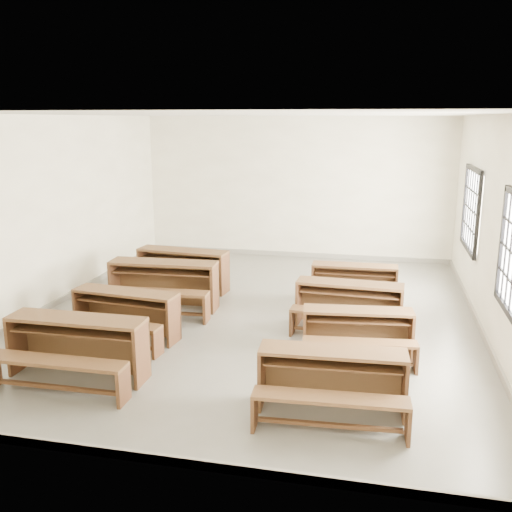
% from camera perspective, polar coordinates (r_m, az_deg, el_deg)
% --- Properties ---
extents(room, '(8.50, 8.50, 3.20)m').
position_cam_1_polar(room, '(8.88, 0.57, 7.16)').
color(room, slate).
rests_on(room, ground).
extents(desk_set_0, '(1.73, 0.90, 0.78)m').
position_cam_1_polar(desk_set_0, '(7.39, -17.62, -8.39)').
color(desk_set_0, brown).
rests_on(desk_set_0, ground).
extents(desk_set_1, '(1.66, 0.99, 0.71)m').
position_cam_1_polar(desk_set_1, '(8.52, -13.03, -5.43)').
color(desk_set_1, brown).
rests_on(desk_set_1, ground).
extents(desk_set_2, '(1.85, 1.02, 0.81)m').
position_cam_1_polar(desk_set_2, '(9.69, -9.31, -2.57)').
color(desk_set_2, brown).
rests_on(desk_set_2, ground).
extents(desk_set_3, '(1.79, 1.05, 0.77)m').
position_cam_1_polar(desk_set_3, '(10.69, -7.43, -1.11)').
color(desk_set_3, brown).
rests_on(desk_set_3, ground).
extents(desk_set_4, '(1.63, 0.91, 0.72)m').
position_cam_1_polar(desk_set_4, '(6.33, 7.59, -11.96)').
color(desk_set_4, brown).
rests_on(desk_set_4, ground).
extents(desk_set_5, '(1.53, 0.91, 0.66)m').
position_cam_1_polar(desk_set_5, '(7.81, 10.15, -7.29)').
color(desk_set_5, brown).
rests_on(desk_set_5, ground).
extents(desk_set_6, '(1.65, 0.91, 0.72)m').
position_cam_1_polar(desk_set_6, '(8.79, 9.26, -4.61)').
color(desk_set_6, brown).
rests_on(desk_set_6, ground).
extents(desk_set_7, '(1.49, 0.79, 0.66)m').
position_cam_1_polar(desk_set_7, '(10.08, 9.77, -2.45)').
color(desk_set_7, brown).
rests_on(desk_set_7, ground).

